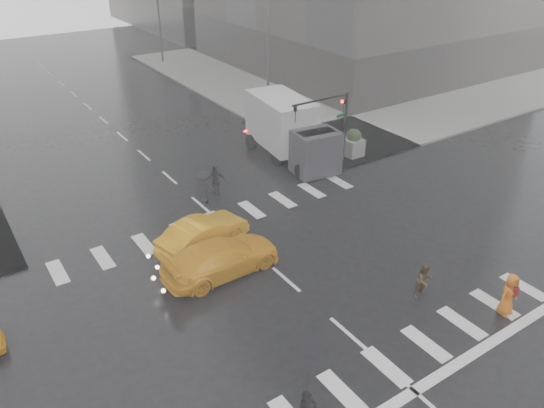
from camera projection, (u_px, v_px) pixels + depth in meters
ground at (286, 279)px, 22.69m from camera, size 120.00×120.00×0.00m
sidewalk_ne at (355, 97)px, 44.91m from camera, size 35.00×35.00×0.15m
road_markings at (286, 279)px, 22.68m from camera, size 18.00×48.00×0.01m
traffic_signal_pole at (333, 116)px, 31.37m from camera, size 4.45×0.42×4.50m
street_lamp_near at (266, 51)px, 38.71m from camera, size 2.15×0.22×9.00m
street_lamp_far at (157, 13)px, 53.26m from camera, size 2.15×0.22×9.00m
planter_west at (303, 157)px, 31.60m from camera, size 1.10×1.10×1.80m
planter_mid at (329, 150)px, 32.58m from camera, size 1.10×1.10×1.80m
planter_east at (353, 143)px, 33.56m from camera, size 1.10×1.10×1.80m
pedestrian_black at (308, 392)px, 15.29m from camera, size 1.22×1.23×2.43m
pedestrian_brown at (424, 280)px, 21.36m from camera, size 0.81×0.66×1.55m
pedestrian_orange at (509, 294)px, 20.36m from camera, size 0.92×0.64×1.80m
pedestrian_far_a at (216, 181)px, 29.03m from camera, size 1.25×1.09×1.82m
pedestrian_far_b at (204, 187)px, 28.33m from camera, size 1.29×1.31×1.83m
taxi_mid at (203, 234)px, 24.52m from camera, size 4.79×2.62×1.50m
taxi_rear at (221, 257)px, 22.78m from camera, size 4.76×2.32×1.54m
box_truck at (290, 129)px, 32.83m from camera, size 2.68×7.14×3.79m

